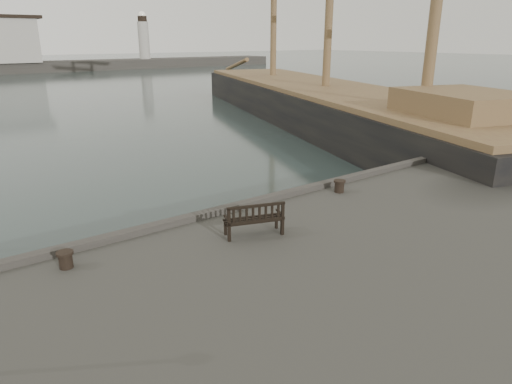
# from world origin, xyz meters

# --- Properties ---
(ground) EXTENTS (400.00, 400.00, 0.00)m
(ground) POSITION_xyz_m (0.00, 0.00, 0.00)
(ground) COLOR black
(ground) RESTS_ON ground
(bench) EXTENTS (1.60, 0.98, 0.87)m
(bench) POSITION_xyz_m (0.12, -1.97, 1.84)
(bench) COLOR black
(bench) RESTS_ON quay
(bollard_left) EXTENTS (0.48, 0.48, 0.39)m
(bollard_left) POSITION_xyz_m (-4.25, -0.94, 1.75)
(bollard_left) COLOR black
(bollard_left) RESTS_ON quay
(bollard_right) EXTENTS (0.49, 0.49, 0.41)m
(bollard_right) POSITION_xyz_m (4.43, -0.85, 1.76)
(bollard_right) COLOR black
(bollard_right) RESTS_ON quay
(tall_ship_main) EXTENTS (21.76, 43.52, 32.25)m
(tall_ship_main) POSITION_xyz_m (19.83, 15.41, 0.81)
(tall_ship_main) COLOR black
(tall_ship_main) RESTS_ON ground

